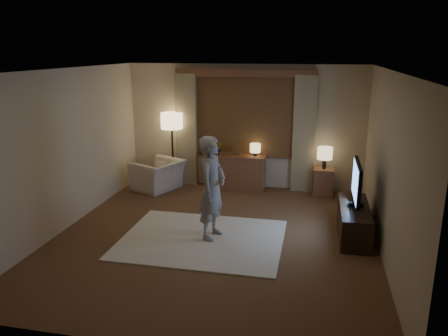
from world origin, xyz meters
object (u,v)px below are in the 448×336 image
(sideboard, at_px, (236,173))
(tv_stand, at_px, (354,221))
(armchair, at_px, (158,175))
(person, at_px, (212,188))
(side_table, at_px, (323,182))

(sideboard, relative_size, tv_stand, 0.86)
(armchair, relative_size, tv_stand, 0.68)
(sideboard, distance_m, person, 2.60)
(sideboard, bearing_deg, armchair, -166.80)
(sideboard, relative_size, side_table, 2.14)
(armchair, distance_m, tv_stand, 4.22)
(sideboard, distance_m, armchair, 1.66)
(side_table, distance_m, tv_stand, 2.02)
(tv_stand, bearing_deg, side_table, 103.23)
(person, bearing_deg, side_table, -23.05)
(tv_stand, xyz_separation_m, person, (-2.18, -0.53, 0.58))
(sideboard, height_order, armchair, sideboard)
(sideboard, bearing_deg, tv_stand, -41.61)
(sideboard, xyz_separation_m, tv_stand, (2.27, -2.02, -0.10))
(tv_stand, height_order, person, person)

